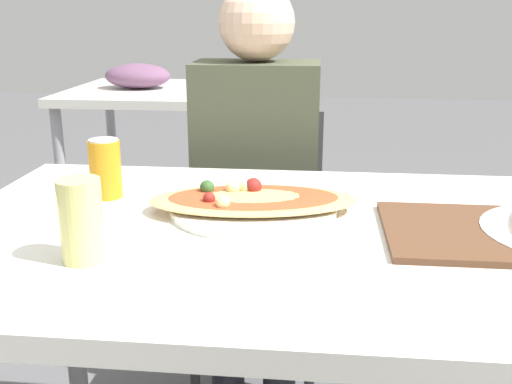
# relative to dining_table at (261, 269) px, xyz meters

# --- Properties ---
(dining_table) EXTENTS (1.19, 0.81, 0.78)m
(dining_table) POSITION_rel_dining_table_xyz_m (0.00, 0.00, 0.00)
(dining_table) COLOR silver
(dining_table) RESTS_ON ground_plane
(chair_far_seated) EXTENTS (0.40, 0.40, 0.85)m
(chair_far_seated) POSITION_rel_dining_table_xyz_m (-0.07, 0.73, -0.21)
(chair_far_seated) COLOR #4C4C4C
(chair_far_seated) RESTS_ON ground_plane
(person_seated) EXTENTS (0.35, 0.24, 1.23)m
(person_seated) POSITION_rel_dining_table_xyz_m (-0.07, 0.62, 0.02)
(person_seated) COLOR #2D2D38
(person_seated) RESTS_ON ground_plane
(pizza_main) EXTENTS (0.43, 0.33, 0.06)m
(pizza_main) POSITION_rel_dining_table_xyz_m (-0.02, 0.09, 0.10)
(pizza_main) COLOR white
(pizza_main) RESTS_ON dining_table
(soda_can) EXTENTS (0.07, 0.07, 0.12)m
(soda_can) POSITION_rel_dining_table_xyz_m (-0.34, 0.15, 0.14)
(soda_can) COLOR orange
(soda_can) RESTS_ON dining_table
(drink_glass) EXTENTS (0.07, 0.07, 0.13)m
(drink_glass) POSITION_rel_dining_table_xyz_m (-0.27, -0.17, 0.15)
(drink_glass) COLOR #E0DB7F
(drink_glass) RESTS_ON dining_table
(serving_tray) EXTENTS (0.44, 0.28, 0.01)m
(serving_tray) POSITION_rel_dining_table_xyz_m (0.44, 0.00, 0.09)
(serving_tray) COLOR brown
(serving_tray) RESTS_ON dining_table
(background_table) EXTENTS (1.10, 0.80, 0.90)m
(background_table) POSITION_rel_dining_table_xyz_m (-0.61, 1.87, 0.02)
(background_table) COLOR silver
(background_table) RESTS_ON ground_plane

